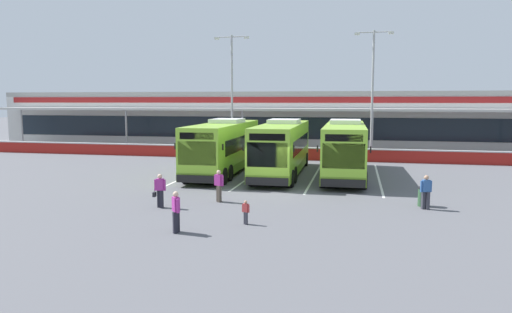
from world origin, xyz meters
name	(u,v)px	position (x,y,z in m)	size (l,w,h in m)	color
ground_plane	(268,191)	(0.00, 0.00, 0.00)	(200.00, 200.00, 0.00)	#56565B
terminal_building	(313,119)	(0.00, 26.91, 3.01)	(70.00, 13.00, 6.00)	silver
red_barrier_wall	(299,153)	(0.00, 14.50, 0.56)	(60.00, 0.40, 1.10)	maroon
coach_bus_leftmost	(224,148)	(-4.30, 6.15, 1.79)	(3.02, 12.19, 3.78)	#8CC633
coach_bus_left_centre	(282,149)	(-0.17, 6.20, 1.79)	(3.02, 12.19, 3.78)	#8CC633
coach_bus_centre	(345,150)	(4.05, 6.51, 1.79)	(3.02, 12.19, 3.78)	#8CC633
bay_stripe_far_west	(197,172)	(-6.30, 6.00, 0.00)	(0.14, 13.00, 0.01)	silver
bay_stripe_west	(254,174)	(-2.10, 6.00, 0.00)	(0.14, 13.00, 0.01)	silver
bay_stripe_mid_west	(315,176)	(2.10, 6.00, 0.00)	(0.14, 13.00, 0.01)	silver
bay_stripe_centre	(379,178)	(6.30, 6.00, 0.00)	(0.14, 13.00, 0.01)	silver
pedestrian_with_handbag	(160,190)	(-4.28, -5.01, 0.86)	(0.64, 0.31, 1.62)	black
pedestrian_in_dark_coat	(176,210)	(-1.92, -8.88, 0.87)	(0.42, 0.47, 1.62)	black
pedestrian_child	(246,211)	(0.43, -7.13, 0.54)	(0.33, 0.23, 1.00)	#33333D
pedestrian_near_bin	(426,191)	(8.06, -2.71, 0.87)	(0.53, 0.32, 1.62)	#33333D
pedestrian_approaching_bus	(219,185)	(-1.90, -3.17, 0.87)	(0.53, 0.39, 1.62)	#4C4238
lamp_post_west	(232,87)	(-6.57, 16.83, 6.29)	(3.24, 0.28, 11.00)	#9E9EA3
lamp_post_centre	(373,86)	(6.04, 16.47, 6.29)	(3.24, 0.28, 11.00)	#9E9EA3
litter_bin	(423,197)	(8.05, -2.04, 0.47)	(0.54, 0.54, 0.93)	#2D5133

